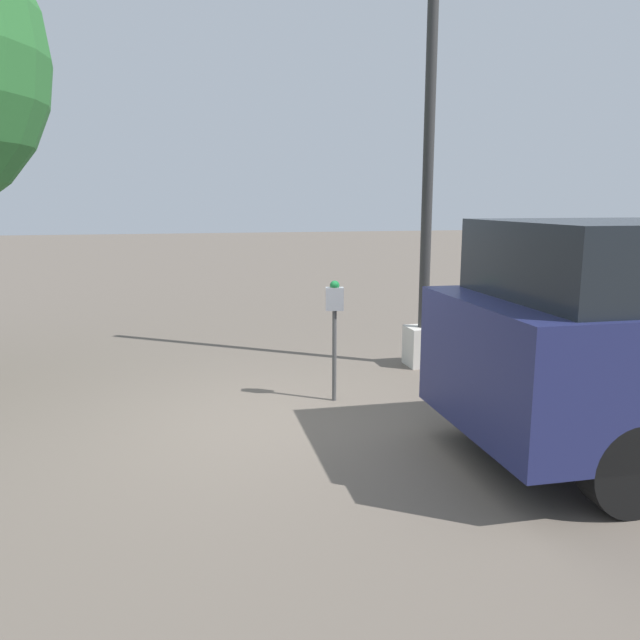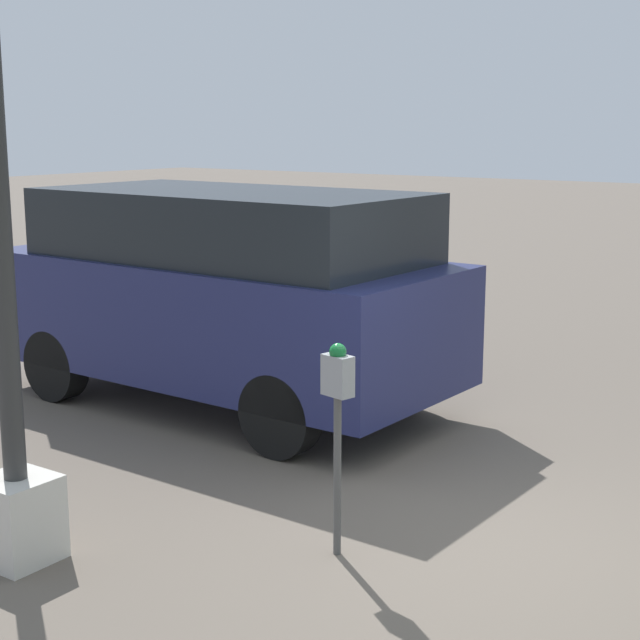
# 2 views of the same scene
# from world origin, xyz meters

# --- Properties ---
(ground_plane) EXTENTS (80.00, 80.00, 0.00)m
(ground_plane) POSITION_xyz_m (0.00, 0.00, 0.00)
(ground_plane) COLOR #60564C
(parking_meter_near) EXTENTS (0.22, 0.15, 1.40)m
(parking_meter_near) POSITION_xyz_m (0.73, 0.63, 1.03)
(parking_meter_near) COLOR #4C4C4C
(parking_meter_near) RESTS_ON ground
(lamp_post) EXTENTS (0.44, 0.44, 6.31)m
(lamp_post) POSITION_xyz_m (2.33, 1.86, 1.94)
(lamp_post) COLOR beige
(lamp_post) RESTS_ON ground
(parked_van) EXTENTS (4.69, 2.13, 2.11)m
(parked_van) POSITION_xyz_m (3.56, -1.59, 1.15)
(parked_van) COLOR navy
(parked_van) RESTS_ON ground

